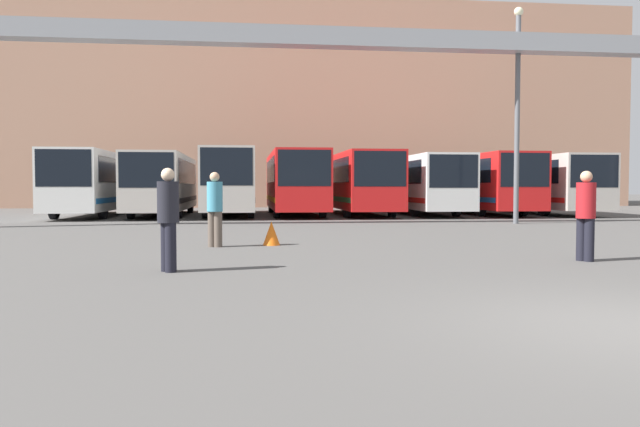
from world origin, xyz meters
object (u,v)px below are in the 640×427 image
at_px(bus_slot_7, 535,181).
at_px(bus_slot_2, 230,179).
at_px(pedestrian_mid_left, 168,217).
at_px(lamp_post, 517,107).
at_px(bus_slot_5, 417,182).
at_px(bus_slot_4, 358,180).
at_px(bus_slot_0, 94,180).
at_px(bus_slot_1, 163,181).
at_px(pedestrian_near_right, 586,213).
at_px(pedestrian_near_center, 215,207).
at_px(bus_slot_3, 295,180).
at_px(traffic_cone, 271,233).
at_px(bus_slot_6, 477,181).

bearing_deg(bus_slot_7, bus_slot_2, -177.32).
relative_size(pedestrian_mid_left, lamp_post, 0.21).
distance_m(bus_slot_5, bus_slot_7, 6.70).
bearing_deg(bus_slot_4, bus_slot_0, -179.04).
bearing_deg(pedestrian_mid_left, bus_slot_2, 147.03).
bearing_deg(bus_slot_0, pedestrian_mid_left, -73.76).
bearing_deg(bus_slot_4, bus_slot_1, 179.41).
bearing_deg(bus_slot_1, pedestrian_near_right, -62.53).
xyz_separation_m(pedestrian_mid_left, pedestrian_near_right, (8.03, 0.59, -0.01)).
xyz_separation_m(bus_slot_0, pedestrian_near_right, (14.18, -20.50, -0.85)).
xyz_separation_m(bus_slot_2, bus_slot_4, (6.70, 0.27, -0.05)).
distance_m(pedestrian_near_center, lamp_post, 14.58).
distance_m(bus_slot_0, bus_slot_5, 16.76).
distance_m(bus_slot_4, pedestrian_near_center, 18.20).
distance_m(bus_slot_3, pedestrian_near_right, 21.21).
xyz_separation_m(pedestrian_mid_left, traffic_cone, (1.98, 4.68, -0.66)).
xyz_separation_m(bus_slot_6, pedestrian_near_right, (-5.91, -21.17, -0.84)).
xyz_separation_m(bus_slot_4, bus_slot_6, (6.70, 0.44, -0.02)).
relative_size(bus_slot_3, bus_slot_6, 0.94).
height_order(bus_slot_2, bus_slot_7, bus_slot_2).
distance_m(bus_slot_7, traffic_cone, 23.03).
bearing_deg(pedestrian_near_right, bus_slot_0, -173.63).
height_order(bus_slot_1, pedestrian_near_right, bus_slot_1).
bearing_deg(lamp_post, bus_slot_5, 98.88).
bearing_deg(bus_slot_2, pedestrian_near_center, -89.87).
height_order(bus_slot_4, bus_slot_7, bus_slot_4).
distance_m(bus_slot_7, pedestrian_near_center, 24.15).
distance_m(bus_slot_1, bus_slot_5, 13.40).
distance_m(bus_slot_2, bus_slot_5, 10.08).
bearing_deg(bus_slot_4, traffic_cone, -107.57).
xyz_separation_m(bus_slot_3, bus_slot_4, (3.35, -0.06, -0.02)).
xyz_separation_m(pedestrian_near_center, lamp_post, (11.46, 8.25, 3.65)).
height_order(bus_slot_0, lamp_post, lamp_post).
relative_size(bus_slot_4, bus_slot_7, 0.91).
height_order(bus_slot_2, bus_slot_6, bus_slot_2).
xyz_separation_m(bus_slot_3, lamp_post, (8.15, -8.73, 2.80)).
xyz_separation_m(bus_slot_0, traffic_cone, (8.13, -16.41, -1.50)).
bearing_deg(pedestrian_mid_left, traffic_cone, 125.60).
bearing_deg(bus_slot_7, traffic_cone, -131.77).
distance_m(bus_slot_4, bus_slot_5, 3.41).
relative_size(bus_slot_1, bus_slot_6, 0.94).
height_order(bus_slot_3, pedestrian_near_center, bus_slot_3).
bearing_deg(bus_slot_1, bus_slot_4, -0.59).
distance_m(bus_slot_6, traffic_cone, 20.90).
distance_m(bus_slot_4, pedestrian_near_right, 20.76).
bearing_deg(traffic_cone, pedestrian_near_center, -168.54).
bearing_deg(bus_slot_7, bus_slot_3, -178.09).
xyz_separation_m(bus_slot_1, pedestrian_mid_left, (2.80, -21.42, -0.79)).
xyz_separation_m(bus_slot_3, pedestrian_mid_left, (-3.90, -21.38, -0.87)).
relative_size(bus_slot_0, pedestrian_mid_left, 5.75).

